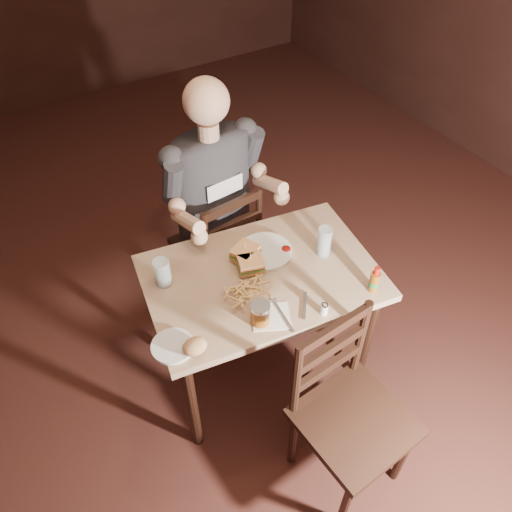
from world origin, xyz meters
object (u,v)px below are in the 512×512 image
syrup_dispenser (260,313)px  chair_far (216,245)px  chair_near (355,422)px  side_plate (173,347)px  diner (216,177)px  dinner_plate (265,252)px  glass_right (324,241)px  main_table (261,288)px  hot_sauce (375,279)px  glass_left (162,272)px

syrup_dispenser → chair_far: bearing=84.9°
chair_near → side_plate: chair_near is taller
diner → side_plate: size_ratio=5.92×
chair_near → dinner_plate: size_ratio=3.77×
dinner_plate → chair_far: bearing=94.5°
chair_far → glass_right: glass_right is taller
dinner_plate → side_plate: dinner_plate is taller
dinner_plate → side_plate: (-0.61, -0.27, -0.00)m
main_table → side_plate: 0.55m
chair_near → main_table: bearing=88.6°
chair_far → side_plate: bearing=46.9°
side_plate → chair_far: bearing=52.2°
chair_far → hot_sauce: bearing=104.0°
glass_left → side_plate: size_ratio=0.80×
chair_far → glass_left: size_ratio=6.61×
diner → glass_right: size_ratio=6.55×
chair_near → hot_sauce: 0.62m
dinner_plate → side_plate: 0.67m
syrup_dispenser → chair_near: bearing=-59.7°
glass_left → syrup_dispenser: bearing=-58.4°
main_table → chair_far: size_ratio=1.29×
chair_far → glass_right: bearing=108.7°
chair_far → side_plate: 0.99m
chair_near → side_plate: bearing=131.4°
main_table → side_plate: (-0.52, -0.16, 0.10)m
chair_near → glass_right: chair_near is taller
dinner_plate → glass_left: bearing=171.3°
main_table → chair_near: (0.04, -0.70, -0.20)m
main_table → syrup_dispenser: (-0.15, -0.23, 0.15)m
main_table → dinner_plate: 0.18m
chair_far → dinner_plate: (0.04, -0.47, 0.32)m
chair_near → glass_left: bearing=112.1°
dinner_plate → glass_left: (-0.50, 0.08, 0.06)m
chair_far → chair_near: size_ratio=0.96×
main_table → diner: (0.06, 0.53, 0.30)m
syrup_dispenser → main_table: bearing=65.7°
side_plate → diner: bearing=49.9°
chair_far → dinner_plate: chair_far is taller
diner → side_plate: 0.92m
diner → hot_sauce: 0.94m
chair_near → syrup_dispenser: (-0.18, 0.47, 0.35)m
hot_sauce → side_plate: bearing=168.6°
chair_near → glass_right: (0.29, 0.67, 0.37)m
chair_far → diner: (0.00, -0.05, 0.52)m
main_table → glass_right: bearing=-5.5°
side_plate → hot_sauce: bearing=-11.4°
dinner_plate → syrup_dispenser: (-0.24, -0.34, 0.05)m
chair_far → dinner_plate: bearing=89.2°
dinner_plate → hot_sauce: hot_sauce is taller
hot_sauce → main_table: bearing=138.2°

